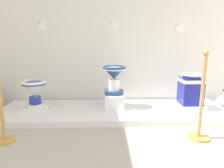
# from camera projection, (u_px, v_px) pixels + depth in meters

# --- Properties ---
(wall_back) EXTENTS (4.28, 0.06, 3.13)m
(wall_back) POSITION_uv_depth(u_px,v_px,m) (112.00, 11.00, 3.32)
(wall_back) COLOR silver
(wall_back) RESTS_ON ground_plane
(display_platform) EXTENTS (3.42, 1.00, 0.09)m
(display_platform) POSITION_uv_depth(u_px,v_px,m) (113.00, 111.00, 3.10)
(display_platform) COLOR white
(display_platform) RESTS_ON ground_plane
(plinth_block_tall_cobalt) EXTENTS (0.32, 0.33, 0.05)m
(plinth_block_tall_cobalt) POSITION_uv_depth(u_px,v_px,m) (36.00, 108.00, 3.01)
(plinth_block_tall_cobalt) COLOR white
(plinth_block_tall_cobalt) RESTS_ON display_platform
(antique_toilet_tall_cobalt) EXTENTS (0.36, 0.36, 0.39)m
(antique_toilet_tall_cobalt) POSITION_uv_depth(u_px,v_px,m) (34.00, 90.00, 2.95)
(antique_toilet_tall_cobalt) COLOR white
(antique_toilet_tall_cobalt) RESTS_ON plinth_block_tall_cobalt
(plinth_block_slender_white) EXTENTS (0.29, 0.39, 0.20)m
(plinth_block_slender_white) POSITION_uv_depth(u_px,v_px,m) (114.00, 100.00, 3.15)
(plinth_block_slender_white) COLOR white
(plinth_block_slender_white) RESTS_ON display_platform
(antique_toilet_slender_white) EXTENTS (0.36, 0.36, 0.43)m
(antique_toilet_slender_white) POSITION_uv_depth(u_px,v_px,m) (114.00, 76.00, 3.07)
(antique_toilet_slender_white) COLOR navy
(antique_toilet_slender_white) RESTS_ON plinth_block_slender_white
(plinth_block_rightmost) EXTENTS (0.39, 0.37, 0.07)m
(plinth_block_rightmost) POSITION_uv_depth(u_px,v_px,m) (189.00, 106.00, 3.09)
(plinth_block_rightmost) COLOR white
(plinth_block_rightmost) RESTS_ON display_platform
(antique_toilet_rightmost) EXTENTS (0.31, 0.31, 0.46)m
(antique_toilet_rightmost) POSITION_uv_depth(u_px,v_px,m) (191.00, 88.00, 3.03)
(antique_toilet_rightmost) COLOR navy
(antique_toilet_rightmost) RESTS_ON plinth_block_rightmost
(info_placard_first) EXTENTS (0.11, 0.01, 0.16)m
(info_placard_first) POSITION_uv_depth(u_px,v_px,m) (42.00, 25.00, 3.30)
(info_placard_first) COLOR white
(info_placard_second) EXTENTS (0.14, 0.01, 0.12)m
(info_placard_second) POSITION_uv_depth(u_px,v_px,m) (114.00, 26.00, 3.34)
(info_placard_second) COLOR white
(info_placard_third) EXTENTS (0.13, 0.01, 0.15)m
(info_placard_third) POSITION_uv_depth(u_px,v_px,m) (180.00, 27.00, 3.37)
(info_placard_third) COLOR white
(stanchion_post_near_left) EXTENTS (0.22, 0.22, 0.94)m
(stanchion_post_near_left) POSITION_uv_depth(u_px,v_px,m) (2.00, 115.00, 2.19)
(stanchion_post_near_left) COLOR gold
(stanchion_post_near_left) RESTS_ON ground_plane
(stanchion_post_near_right) EXTENTS (0.25, 0.25, 1.00)m
(stanchion_post_near_right) POSITION_uv_depth(u_px,v_px,m) (200.00, 113.00, 2.28)
(stanchion_post_near_right) COLOR #BB9146
(stanchion_post_near_right) RESTS_ON ground_plane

